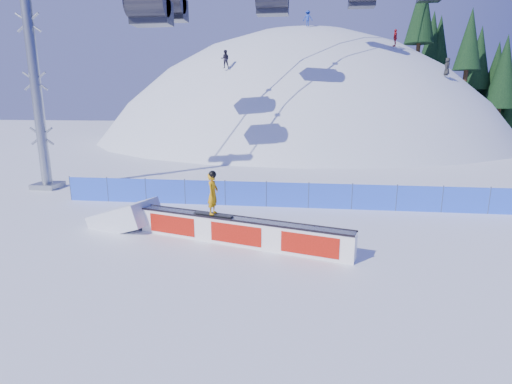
# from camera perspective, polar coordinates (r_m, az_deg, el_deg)

# --- Properties ---
(ground) EXTENTS (160.00, 160.00, 0.00)m
(ground) POSITION_cam_1_polar(r_m,az_deg,el_deg) (14.80, 3.57, -6.74)
(ground) COLOR white
(ground) RESTS_ON ground
(snow_hill) EXTENTS (64.00, 64.00, 64.00)m
(snow_hill) POSITION_cam_1_polar(r_m,az_deg,el_deg) (60.46, 5.98, -9.39)
(snow_hill) COLOR silver
(snow_hill) RESTS_ON ground
(treeline) EXTENTS (22.04, 13.30, 20.53)m
(treeline) POSITION_cam_1_polar(r_m,az_deg,el_deg) (59.18, 30.39, 16.32)
(treeline) COLOR #372416
(treeline) RESTS_ON ground
(safety_fence) EXTENTS (22.05, 0.05, 1.30)m
(safety_fence) POSITION_cam_1_polar(r_m,az_deg,el_deg) (18.94, 4.49, -0.43)
(safety_fence) COLOR blue
(safety_fence) RESTS_ON ground
(rail_box) EXTENTS (7.97, 2.82, 0.98)m
(rail_box) POSITION_cam_1_polar(r_m,az_deg,el_deg) (14.13, -2.46, -5.63)
(rail_box) COLOR white
(rail_box) RESTS_ON ground
(snow_ramp) EXTENTS (2.99, 2.32, 1.64)m
(snow_ramp) POSITION_cam_1_polar(r_m,az_deg,el_deg) (17.03, -18.08, -4.71)
(snow_ramp) COLOR white
(snow_ramp) RESTS_ON ground
(snowboarder) EXTENTS (1.55, 0.70, 1.61)m
(snowboarder) POSITION_cam_1_polar(r_m,az_deg,el_deg) (14.23, -6.18, -0.18)
(snowboarder) COLOR black
(snowboarder) RESTS_ON rail_box
(distant_skiers) EXTENTS (21.92, 10.86, 7.48)m
(distant_skiers) POSITION_cam_1_polar(r_m,az_deg,el_deg) (44.24, 11.10, 20.35)
(distant_skiers) COLOR black
(distant_skiers) RESTS_ON ground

